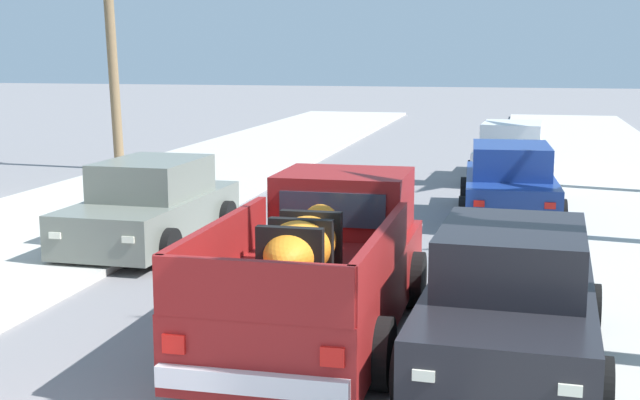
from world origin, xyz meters
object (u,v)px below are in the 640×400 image
object	(u,v)px
car_left_near	(152,207)
car_right_mid	(510,302)
car_left_far	(512,153)
car_left_mid	(510,184)
pickup_truck	(320,269)

from	to	relation	value
car_left_near	car_right_mid	xyz separation A→B (m)	(6.21, -4.55, 0.00)
car_left_far	car_left_mid	bearing A→B (deg)	-89.66
car_left_near	car_right_mid	size ratio (longest dim) A/B	0.99
pickup_truck	car_left_far	size ratio (longest dim) A/B	1.20
car_left_mid	car_left_far	world-z (taller)	same
pickup_truck	car_left_mid	world-z (taller)	pickup_truck
car_left_near	pickup_truck	bearing A→B (deg)	-45.15
pickup_truck	car_right_mid	bearing A→B (deg)	-13.99
car_left_near	car_left_far	world-z (taller)	same
pickup_truck	car_left_near	distance (m)	5.62
car_left_mid	car_left_far	size ratio (longest dim) A/B	1.00
car_left_near	car_left_far	xyz separation A→B (m)	(6.05, 9.74, 0.00)
pickup_truck	car_left_mid	distance (m)	8.38
pickup_truck	car_left_far	world-z (taller)	pickup_truck
car_left_near	car_left_mid	world-z (taller)	same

